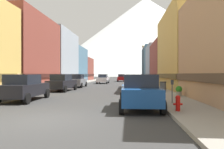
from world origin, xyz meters
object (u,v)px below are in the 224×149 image
at_px(fire_hydrant_near, 178,103).
at_px(pedestrian_1, 19,84).
at_px(car_left_2, 77,81).
at_px(car_left_1, 62,83).
at_px(potted_plant_0, 179,91).
at_px(car_right_1, 134,83).
at_px(trash_bin_right, 163,87).
at_px(streetlamp_right, 143,59).
at_px(car_driving_0, 122,78).
at_px(car_driving_1, 103,79).
at_px(pedestrian_2, 18,85).
at_px(car_right_2, 133,81).
at_px(car_left_0, 24,87).
at_px(car_right_0, 139,91).
at_px(pedestrian_0, 73,79).
at_px(parking_meter_near, 172,88).

xyz_separation_m(fire_hydrant_near, pedestrian_1, (-11.70, 7.42, 0.41)).
bearing_deg(fire_hydrant_near, car_left_2, 117.32).
distance_m(car_left_1, potted_plant_0, 12.14).
bearing_deg(car_right_1, pedestrian_1, -163.71).
relative_size(trash_bin_right, streetlamp_right, 0.17).
xyz_separation_m(car_driving_0, car_driving_1, (-3.20, -10.95, 0.00)).
xyz_separation_m(car_left_1, pedestrian_2, (-2.45, -4.24, -0.02)).
bearing_deg(car_driving_1, car_left_1, -97.25).
bearing_deg(trash_bin_right, car_right_2, 107.83).
bearing_deg(fire_hydrant_near, car_left_0, 157.41).
bearing_deg(car_driving_1, car_left_2, -101.29).
xyz_separation_m(car_driving_1, pedestrian_1, (-4.65, -21.50, 0.04)).
bearing_deg(car_left_1, fire_hydrant_near, -51.42).
bearing_deg(car_right_1, car_driving_1, 106.22).
xyz_separation_m(car_right_0, car_driving_0, (-2.20, 38.49, 0.00)).
bearing_deg(pedestrian_1, car_right_2, 43.85).
bearing_deg(car_left_0, potted_plant_0, 11.68).
relative_size(pedestrian_0, pedestrian_1, 0.97).
bearing_deg(trash_bin_right, car_driving_1, 111.91).
bearing_deg(car_left_2, car_left_1, -90.04).
distance_m(parking_meter_near, pedestrian_2, 12.92).
bearing_deg(trash_bin_right, streetlamp_right, 95.24).
height_order(car_left_1, trash_bin_right, car_left_1).
distance_m(car_right_0, streetlamp_right, 18.99).
bearing_deg(fire_hydrant_near, potted_plant_0, 75.70).
bearing_deg(potted_plant_0, parking_meter_near, -109.61).
relative_size(car_left_0, fire_hydrant_near, 6.36).
xyz_separation_m(car_right_1, streetlamp_right, (1.55, 9.70, 3.09)).
xyz_separation_m(car_right_1, trash_bin_right, (2.55, -1.20, -0.26)).
xyz_separation_m(car_left_0, car_right_2, (7.60, 13.22, 0.00)).
xyz_separation_m(fire_hydrant_near, pedestrian_2, (-11.70, 7.36, 0.36)).
height_order(car_left_1, car_driving_1, same).
height_order(car_right_0, car_right_1, same).
bearing_deg(potted_plant_0, car_right_2, 106.22).
distance_m(car_driving_1, pedestrian_0, 6.38).
distance_m(car_driving_1, parking_meter_near, 27.35).
distance_m(car_left_0, pedestrian_1, 4.33).
xyz_separation_m(parking_meter_near, trash_bin_right, (0.60, 6.58, -0.37)).
height_order(car_right_1, car_driving_0, same).
xyz_separation_m(car_right_0, car_right_2, (0.00, 15.69, 0.00)).
xyz_separation_m(car_driving_0, trash_bin_right, (4.75, -30.71, -0.26)).
relative_size(trash_bin_right, potted_plant_0, 1.27).
bearing_deg(fire_hydrant_near, car_left_1, 128.58).
distance_m(car_left_1, car_driving_1, 17.45).
bearing_deg(trash_bin_right, pedestrian_2, -171.90).
height_order(car_left_2, streetlamp_right, streetlamp_right).
height_order(car_right_0, pedestrian_1, pedestrian_1).
relative_size(parking_meter_near, trash_bin_right, 1.36).
bearing_deg(pedestrian_1, pedestrian_0, 90.00).
bearing_deg(pedestrian_1, pedestrian_2, -90.00).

